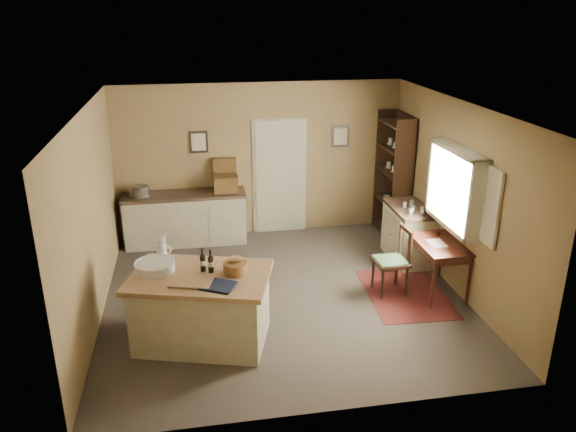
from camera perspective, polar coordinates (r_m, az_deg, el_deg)
name	(u,v)px	position (r m, az deg, el deg)	size (l,w,h in m)	color
ground	(284,295)	(8.15, -0.45, -8.07)	(5.00, 5.00, 0.00)	#4D443B
wall_back	(260,160)	(9.95, -2.89, 5.70)	(5.00, 0.10, 2.70)	olive
wall_front	(327,296)	(5.35, 4.03, -8.08)	(5.00, 0.10, 2.70)	olive
wall_left	(91,219)	(7.61, -19.37, -0.27)	(0.10, 5.00, 2.70)	olive
wall_right	(456,197)	(8.35, 16.70, 1.87)	(0.10, 5.00, 2.70)	olive
ceiling	(283,107)	(7.24, -0.51, 10.99)	(5.00, 5.00, 0.00)	silver
door	(280,176)	(10.05, -0.85, 4.13)	(0.97, 0.06, 2.11)	beige
framed_prints	(271,139)	(9.87, -1.75, 7.80)	(2.82, 0.02, 0.38)	black
window	(459,188)	(8.09, 16.97, 2.73)	(0.25, 1.99, 1.12)	beige
work_island	(201,306)	(7.00, -8.83, -9.03)	(1.87, 1.48, 1.20)	beige
sideboard	(186,217)	(9.86, -10.32, -0.06)	(2.09, 0.59, 1.18)	beige
rug	(406,293)	(8.37, 11.86, -7.70)	(1.10, 1.60, 0.01)	#531412
writing_desk	(439,249)	(8.25, 15.11, -3.25)	(0.60, 0.98, 0.82)	#33160F
desk_chair	(391,262)	(8.15, 10.38, -4.60)	(0.45, 0.45, 0.97)	black
right_cabinet	(408,233)	(9.28, 12.14, -1.70)	(0.58, 1.05, 0.99)	beige
shelving_unit	(396,176)	(10.11, 10.92, 4.04)	(0.37, 0.98, 2.18)	black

